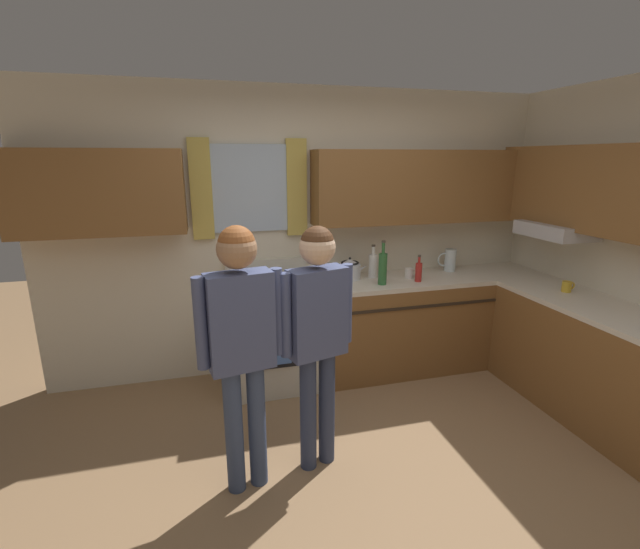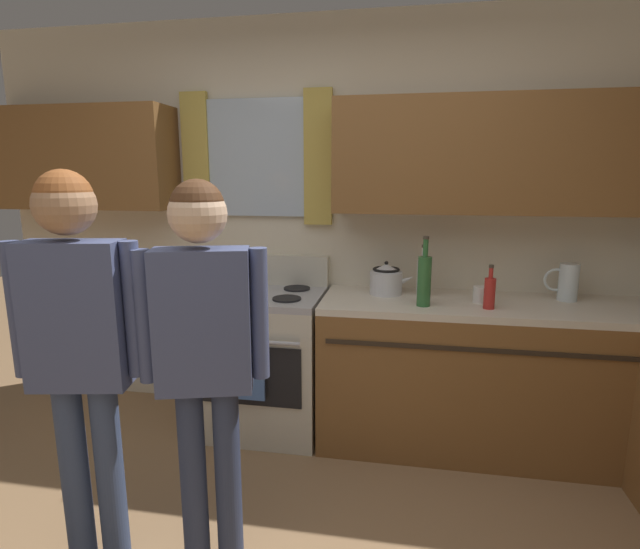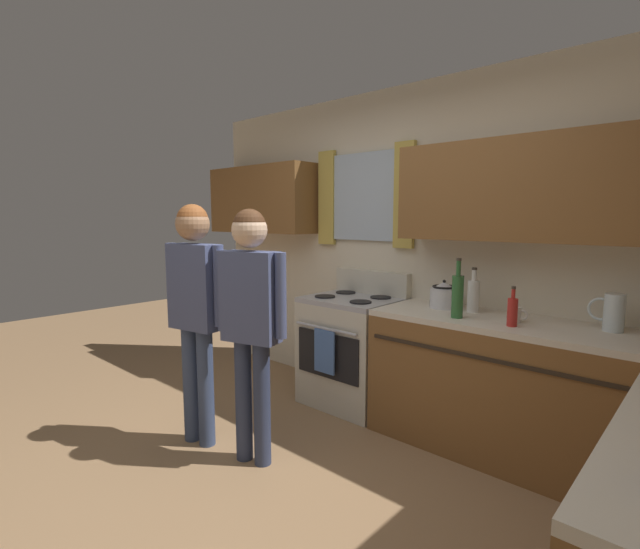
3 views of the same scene
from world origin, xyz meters
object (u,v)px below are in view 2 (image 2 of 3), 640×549
(adult_left, at_px, (78,331))
(adult_in_plaid, at_px, (204,336))
(bottle_wine_green, at_px, (424,279))
(mug_ceramic_white, at_px, (481,295))
(water_pitcher, at_px, (567,282))
(bottle_milk_white, at_px, (423,276))
(stovetop_kettle, at_px, (386,279))
(stove_oven, at_px, (265,358))
(bottle_sauce_red, at_px, (490,292))

(adult_left, bearing_deg, adult_in_plaid, 10.62)
(bottle_wine_green, height_order, mug_ceramic_white, bottle_wine_green)
(mug_ceramic_white, relative_size, adult_in_plaid, 0.08)
(bottle_wine_green, relative_size, water_pitcher, 1.79)
(bottle_wine_green, height_order, adult_in_plaid, adult_in_plaid)
(bottle_wine_green, bearing_deg, water_pitcher, 18.03)
(bottle_milk_white, relative_size, stovetop_kettle, 1.14)
(bottle_wine_green, distance_m, stovetop_kettle, 0.33)
(stove_oven, xyz_separation_m, bottle_milk_white, (0.98, 0.10, 0.55))
(mug_ceramic_white, relative_size, adult_left, 0.08)
(water_pitcher, relative_size, adult_left, 0.13)
(bottle_wine_green, bearing_deg, adult_left, -140.27)
(water_pitcher, height_order, adult_in_plaid, adult_in_plaid)
(bottle_sauce_red, distance_m, water_pitcher, 0.54)
(bottle_milk_white, bearing_deg, bottle_wine_green, -90.94)
(bottle_sauce_red, bearing_deg, water_pitcher, 29.44)
(water_pitcher, distance_m, adult_left, 2.57)
(stove_oven, relative_size, bottle_wine_green, 2.79)
(adult_left, distance_m, adult_in_plaid, 0.48)
(adult_left, bearing_deg, bottle_milk_white, 45.21)
(stove_oven, height_order, mug_ceramic_white, stove_oven)
(stovetop_kettle, distance_m, adult_left, 1.76)
(bottle_wine_green, bearing_deg, adult_in_plaid, -130.19)
(water_pitcher, bearing_deg, adult_left, -147.46)
(bottle_sauce_red, relative_size, bottle_milk_white, 0.78)
(water_pitcher, distance_m, adult_in_plaid, 2.13)
(stove_oven, xyz_separation_m, bottle_sauce_red, (1.33, -0.14, 0.53))
(bottle_sauce_red, height_order, mug_ceramic_white, bottle_sauce_red)
(bottle_sauce_red, bearing_deg, stove_oven, 174.06)
(stove_oven, height_order, stovetop_kettle, stovetop_kettle)
(mug_ceramic_white, bearing_deg, bottle_sauce_red, -78.53)
(bottle_milk_white, relative_size, mug_ceramic_white, 2.49)
(stovetop_kettle, height_order, adult_in_plaid, adult_in_plaid)
(bottle_milk_white, xyz_separation_m, mug_ceramic_white, (0.32, -0.11, -0.07))
(bottle_sauce_red, distance_m, bottle_wine_green, 0.36)
(adult_left, bearing_deg, bottle_sauce_red, 33.37)
(mug_ceramic_white, xyz_separation_m, stovetop_kettle, (-0.55, 0.12, 0.05))
(bottle_sauce_red, bearing_deg, mug_ceramic_white, 101.47)
(bottle_wine_green, xyz_separation_m, mug_ceramic_white, (0.33, 0.13, -0.10))
(bottle_wine_green, height_order, water_pitcher, bottle_wine_green)
(stove_oven, height_order, water_pitcher, water_pitcher)
(bottle_sauce_red, height_order, stovetop_kettle, bottle_sauce_red)
(stove_oven, distance_m, stovetop_kettle, 0.93)
(stove_oven, xyz_separation_m, mug_ceramic_white, (1.30, -0.01, 0.48))
(stovetop_kettle, distance_m, water_pitcher, 1.05)
(water_pitcher, bearing_deg, bottle_sauce_red, -150.56)
(stove_oven, relative_size, bottle_milk_white, 3.51)
(bottle_sauce_red, relative_size, bottle_wine_green, 0.62)
(bottle_wine_green, distance_m, bottle_milk_white, 0.24)
(bottle_sauce_red, relative_size, adult_in_plaid, 0.15)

